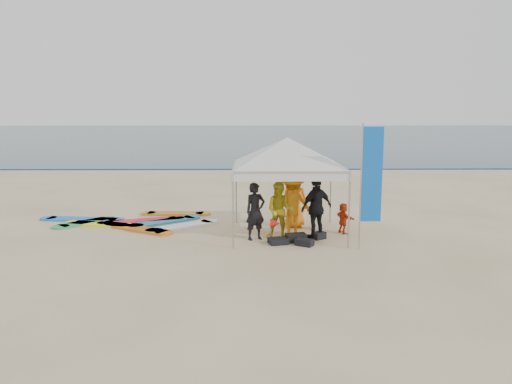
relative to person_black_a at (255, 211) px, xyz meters
The scene contains 14 objects.
ground 1.85m from the person_black_a, 81.63° to the right, with size 120.00×120.00×0.00m, color beige.
ocean 58.36m from the person_black_a, 89.76° to the left, with size 160.00×84.00×0.08m, color #0C2633.
shoreline_foam 16.58m from the person_black_a, 89.16° to the left, with size 160.00×1.20×0.01m, color silver.
person_black_a is the anchor object (origin of this frame).
person_yellow 0.71m from the person_black_a, ahead, with size 0.79×0.61×1.62m, color gold.
person_orange_a 1.26m from the person_black_a, 29.61° to the left, with size 1.14×0.66×1.77m, color orange.
person_black_b 1.73m from the person_black_a, ahead, with size 1.04×0.43×1.78m, color black.
person_orange_b 1.91m from the person_black_a, 50.09° to the left, with size 0.84×0.54×1.71m, color orange.
person_seated 2.72m from the person_black_a, 14.77° to the left, with size 0.84×0.27×0.91m, color red.
canopy_tent 2.30m from the person_black_a, 32.53° to the left, with size 4.30×4.30×3.25m.
feather_flag 3.33m from the person_black_a, 19.64° to the right, with size 0.56×0.04×3.30m.
marker_pennant 0.65m from the person_black_a, 15.63° to the right, with size 0.28×0.28×0.64m.
gear_pile 1.39m from the person_black_a, 17.48° to the right, with size 1.70×1.15×0.22m.
surfboard_spread 4.50m from the person_black_a, 151.65° to the left, with size 5.60×3.33×0.07m.
Camera 1 is at (-0.38, -12.05, 3.62)m, focal length 35.00 mm.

